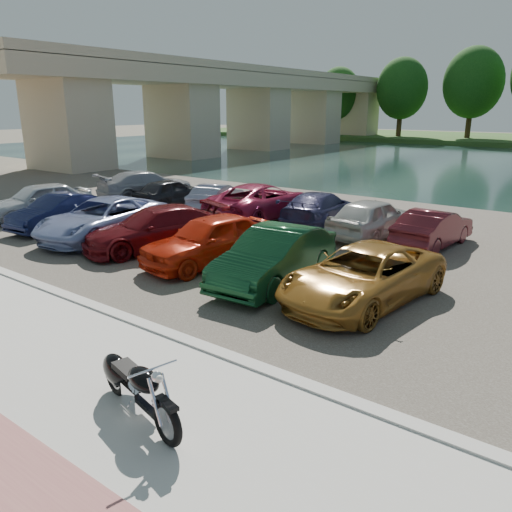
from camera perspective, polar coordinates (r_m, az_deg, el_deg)
The scene contains 20 objects.
ground at distance 9.03m, azimuth -16.20°, elevation -14.69°, with size 200.00×200.00×0.00m, color #595447.
promenade at distance 8.56m, azimuth -21.76°, elevation -16.79°, with size 60.00×6.00×0.10m, color #B8B6AD.
kerb at distance 10.14m, azimuth -7.14°, elevation -10.01°, with size 60.00×0.30×0.14m, color #B8B6AD.
parking_lot at distance 17.33m, azimuth 13.85°, elevation 0.86°, with size 60.00×18.00×0.04m, color #413B34.
bridge at distance 57.01m, azimuth -0.33°, elevation 17.61°, with size 7.00×56.00×8.55m.
motorcycle at distance 8.04m, azimuth -13.92°, elevation -14.01°, with size 2.29×0.91×1.05m.
car_0 at distance 23.15m, azimuth -23.54°, elevation 5.82°, with size 1.77×4.39×1.50m, color #AAB2B7.
car_1 at distance 20.84m, azimuth -21.60°, elevation 4.72°, with size 1.39×3.99×1.32m, color #111738.
car_2 at distance 18.69m, azimuth -17.00°, elevation 4.09°, with size 2.38×5.17×1.44m, color #7F8DB9.
car_3 at distance 16.84m, azimuth -11.40°, elevation 3.09°, with size 1.95×4.80×1.39m, color #5B0D11.
car_4 at distance 14.98m, azimuth -5.23°, elevation 1.88°, with size 1.78×4.41×1.50m, color red.
car_5 at distance 13.27m, azimuth 2.17°, elevation -0.06°, with size 1.57×4.50×1.48m, color #113F1F.
car_6 at distance 12.26m, azimuth 12.17°, elevation -2.17°, with size 2.24×4.86×1.35m, color #996623.
car_7 at distance 26.32m, azimuth -12.39°, elevation 7.92°, with size 2.03×4.99×1.45m, color gray.
car_8 at distance 24.44m, azimuth -9.82°, elevation 7.23°, with size 1.53×3.80×1.29m, color black.
car_9 at distance 22.95m, azimuth -4.54°, elevation 6.73°, with size 1.29×3.71×1.22m, color slate.
car_10 at distance 21.25m, azimuth 0.48°, elevation 6.34°, with size 2.46×5.34×1.48m, color maroon.
car_11 at distance 20.19m, azimuth 7.23°, elevation 5.43°, with size 1.87×4.60×1.34m, color #28274C.
car_12 at distance 18.53m, azimuth 13.09°, elevation 4.31°, with size 1.71×4.26×1.45m, color #ADADA9.
car_13 at distance 17.87m, azimuth 19.58°, elevation 3.03°, with size 1.35×3.87×1.27m, color #50151B.
Camera 1 is at (6.37, -4.45, 4.60)m, focal length 35.00 mm.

